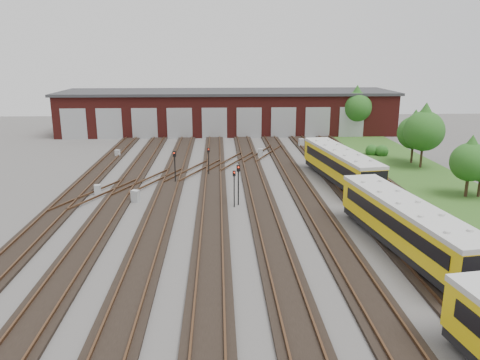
{
  "coord_description": "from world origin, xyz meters",
  "views": [
    {
      "loc": [
        -1.46,
        -33.25,
        11.98
      ],
      "look_at": [
        0.25,
        3.35,
        2.0
      ],
      "focal_mm": 35.0,
      "sensor_mm": 36.0,
      "label": 1
    }
  ],
  "objects": [
    {
      "name": "signal_mast_1",
      "position": [
        0.1,
        2.95,
        2.14
      ],
      "size": [
        0.28,
        0.26,
        3.35
      ],
      "rotation": [
        0.0,
        0.0,
        0.1
      ],
      "color": "black",
      "rests_on": "ground"
    },
    {
      "name": "relay_cabinet_4",
      "position": [
        3.54,
        21.35,
        0.46
      ],
      "size": [
        0.58,
        0.49,
        0.92
      ],
      "primitive_type": "cube",
      "rotation": [
        0.0,
        0.0,
        -0.06
      ],
      "color": "#9FA3A4",
      "rests_on": "ground"
    },
    {
      "name": "relay_cabinet_3",
      "position": [
        9.43,
        26.9,
        0.54
      ],
      "size": [
        0.74,
        0.66,
        1.09
      ],
      "primitive_type": "cube",
      "rotation": [
        0.0,
        0.0,
        0.19
      ],
      "color": "#9FA3A4",
      "rests_on": "ground"
    },
    {
      "name": "bush_1",
      "position": [
        17.13,
        21.63,
        0.74
      ],
      "size": [
        1.48,
        1.48,
        1.48
      ],
      "primitive_type": "sphere",
      "color": "#1B4E16",
      "rests_on": "ground"
    },
    {
      "name": "relay_cabinet_0",
      "position": [
        -12.07,
        6.43,
        0.44
      ],
      "size": [
        0.57,
        0.5,
        0.88
      ],
      "primitive_type": "cube",
      "rotation": [
        0.0,
        0.0,
        0.11
      ],
      "color": "#9FA3A4",
      "rests_on": "ground"
    },
    {
      "name": "tree_0",
      "position": [
        18.88,
        35.0,
        4.82
      ],
      "size": [
        4.53,
        4.53,
        7.51
      ],
      "color": "#342417",
      "rests_on": "ground"
    },
    {
      "name": "signal_mast_0",
      "position": [
        -2.47,
        12.5,
        1.83
      ],
      "size": [
        0.24,
        0.23,
        2.86
      ],
      "rotation": [
        0.0,
        0.0,
        0.18
      ],
      "color": "black",
      "rests_on": "ground"
    },
    {
      "name": "tree_1",
      "position": [
        20.2,
        17.05,
        3.88
      ],
      "size": [
        3.65,
        3.65,
        6.04
      ],
      "color": "#342417",
      "rests_on": "ground"
    },
    {
      "name": "ground",
      "position": [
        0.0,
        0.0,
        0.0
      ],
      "size": [
        120.0,
        120.0,
        0.0
      ],
      "primitive_type": "plane",
      "color": "#413E3C",
      "rests_on": "ground"
    },
    {
      "name": "signal_mast_3",
      "position": [
        -0.25,
        2.43,
        1.91
      ],
      "size": [
        0.24,
        0.22,
        3.02
      ],
      "rotation": [
        0.0,
        0.0,
        0.12
      ],
      "color": "black",
      "rests_on": "ground"
    },
    {
      "name": "tree_2",
      "position": [
        20.28,
        14.81,
        4.51
      ],
      "size": [
        4.24,
        4.24,
        7.03
      ],
      "color": "#342417",
      "rests_on": "ground"
    },
    {
      "name": "grass_verge",
      "position": [
        19.0,
        10.0,
        0.03
      ],
      "size": [
        8.0,
        55.0,
        0.05
      ],
      "primitive_type": "cube",
      "color": "#28521B",
      "rests_on": "ground"
    },
    {
      "name": "track_network",
      "position": [
        -0.17,
        0.59,
        0.11
      ],
      "size": [
        30.4,
        70.0,
        0.33
      ],
      "color": "black",
      "rests_on": "ground"
    },
    {
      "name": "bush_2",
      "position": [
        18.2,
        21.06,
        0.77
      ],
      "size": [
        1.53,
        1.53,
        1.53
      ],
      "primitive_type": "sphere",
      "color": "#1B4E16",
      "rests_on": "ground"
    },
    {
      "name": "metro_train",
      "position": [
        10.0,
        -6.83,
        1.8
      ],
      "size": [
        4.39,
        46.08,
        2.87
      ],
      "rotation": [
        0.0,
        0.0,
        0.14
      ],
      "color": "black",
      "rests_on": "ground"
    },
    {
      "name": "relay_cabinet_2",
      "position": [
        -8.39,
        4.11,
        0.51
      ],
      "size": [
        0.76,
        0.7,
        1.02
      ],
      "primitive_type": "cube",
      "rotation": [
        0.0,
        0.0,
        -0.38
      ],
      "color": "#9FA3A4",
      "rests_on": "ground"
    },
    {
      "name": "tree_3",
      "position": [
        19.74,
        4.23,
        3.48
      ],
      "size": [
        3.27,
        3.27,
        5.42
      ],
      "color": "#342417",
      "rests_on": "ground"
    },
    {
      "name": "maintenance_shed",
      "position": [
        -0.01,
        39.97,
        3.2
      ],
      "size": [
        51.0,
        12.5,
        6.35
      ],
      "color": "#531814",
      "rests_on": "ground"
    },
    {
      "name": "relay_cabinet_1",
      "position": [
        -13.47,
        21.79,
        0.44
      ],
      "size": [
        0.61,
        0.55,
        0.87
      ],
      "primitive_type": "cube",
      "rotation": [
        0.0,
        0.0,
        -0.24
      ],
      "color": "#9FA3A4",
      "rests_on": "ground"
    },
    {
      "name": "signal_mast_2",
      "position": [
        -5.59,
        9.81,
        2.01
      ],
      "size": [
        0.3,
        0.28,
        3.12
      ],
      "rotation": [
        0.0,
        0.0,
        -0.21
      ],
      "color": "black",
      "rests_on": "ground"
    }
  ]
}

